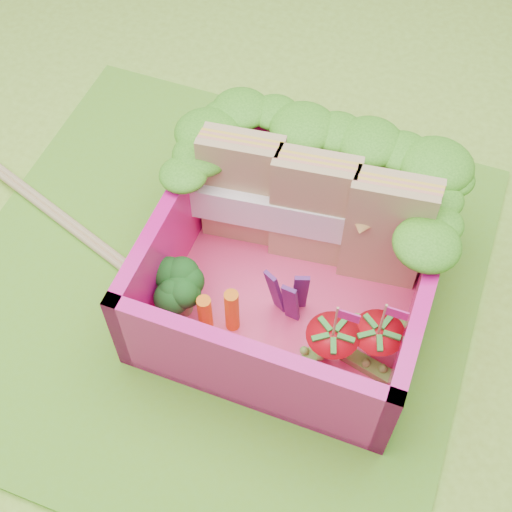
{
  "coord_description": "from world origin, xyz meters",
  "views": [
    {
      "loc": [
        0.89,
        -1.76,
        3.15
      ],
      "look_at": [
        0.2,
        0.07,
        0.28
      ],
      "focal_mm": 50.0,
      "sensor_mm": 36.0,
      "label": 1
    }
  ],
  "objects_px": {
    "chopsticks": "(65,220)",
    "bento_box": "(294,265)",
    "strawberry_right": "(375,344)",
    "strawberry_left": "(331,347)",
    "sandwich_stack": "(314,210)",
    "broccoli": "(178,289)"
  },
  "relations": [
    {
      "from": "strawberry_left",
      "to": "broccoli",
      "type": "bearing_deg",
      "value": 179.15
    },
    {
      "from": "strawberry_left",
      "to": "bento_box",
      "type": "bearing_deg",
      "value": 133.01
    },
    {
      "from": "broccoli",
      "to": "strawberry_left",
      "type": "relative_size",
      "value": 0.64
    },
    {
      "from": "broccoli",
      "to": "chopsticks",
      "type": "height_order",
      "value": "broccoli"
    },
    {
      "from": "strawberry_right",
      "to": "sandwich_stack",
      "type": "bearing_deg",
      "value": 134.15
    },
    {
      "from": "sandwich_stack",
      "to": "broccoli",
      "type": "distance_m",
      "value": 0.76
    },
    {
      "from": "sandwich_stack",
      "to": "strawberry_left",
      "type": "bearing_deg",
      "value": -63.69
    },
    {
      "from": "sandwich_stack",
      "to": "broccoli",
      "type": "bearing_deg",
      "value": -131.0
    },
    {
      "from": "broccoli",
      "to": "strawberry_right",
      "type": "relative_size",
      "value": 0.65
    },
    {
      "from": "chopsticks",
      "to": "bento_box",
      "type": "bearing_deg",
      "value": -0.0
    },
    {
      "from": "bento_box",
      "to": "chopsticks",
      "type": "relative_size",
      "value": 0.55
    },
    {
      "from": "strawberry_right",
      "to": "chopsticks",
      "type": "xyz_separation_m",
      "value": [
        -1.79,
        0.22,
        -0.16
      ]
    },
    {
      "from": "broccoli",
      "to": "strawberry_right",
      "type": "height_order",
      "value": "strawberry_right"
    },
    {
      "from": "strawberry_left",
      "to": "chopsticks",
      "type": "xyz_separation_m",
      "value": [
        -1.6,
        0.31,
        -0.16
      ]
    },
    {
      "from": "chopsticks",
      "to": "sandwich_stack",
      "type": "bearing_deg",
      "value": 11.33
    },
    {
      "from": "sandwich_stack",
      "to": "chopsticks",
      "type": "xyz_separation_m",
      "value": [
        -1.32,
        -0.26,
        -0.37
      ]
    },
    {
      "from": "bento_box",
      "to": "strawberry_left",
      "type": "xyz_separation_m",
      "value": [
        0.29,
        -0.31,
        -0.1
      ]
    },
    {
      "from": "bento_box",
      "to": "strawberry_right",
      "type": "relative_size",
      "value": 2.7
    },
    {
      "from": "strawberry_left",
      "to": "strawberry_right",
      "type": "height_order",
      "value": "strawberry_left"
    },
    {
      "from": "sandwich_stack",
      "to": "chopsticks",
      "type": "bearing_deg",
      "value": -168.67
    },
    {
      "from": "sandwich_stack",
      "to": "strawberry_right",
      "type": "xyz_separation_m",
      "value": [
        0.47,
        -0.48,
        -0.21
      ]
    },
    {
      "from": "broccoli",
      "to": "sandwich_stack",
      "type": "bearing_deg",
      "value": 49.0
    }
  ]
}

